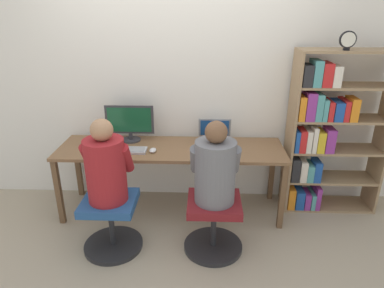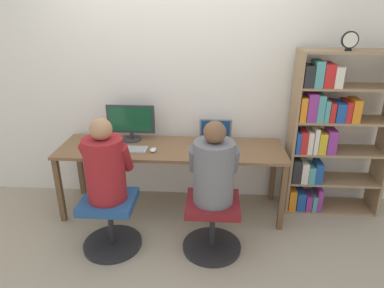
{
  "view_description": "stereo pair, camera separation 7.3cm",
  "coord_description": "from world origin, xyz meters",
  "px_view_note": "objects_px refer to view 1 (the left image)",
  "views": [
    {
      "loc": [
        0.32,
        -2.77,
        2.0
      ],
      "look_at": [
        0.21,
        0.16,
        0.81
      ],
      "focal_mm": 32.0,
      "sensor_mm": 36.0,
      "label": 1
    },
    {
      "loc": [
        0.4,
        -2.76,
        2.0
      ],
      "look_at": [
        0.21,
        0.16,
        0.81
      ],
      "focal_mm": 32.0,
      "sensor_mm": 36.0,
      "label": 2
    }
  ],
  "objects_px": {
    "office_chair_right": "(214,222)",
    "person_at_monitor": "(106,166)",
    "desktop_monitor": "(130,123)",
    "laptop": "(215,138)",
    "bookshelf": "(324,134)",
    "office_chair_left": "(111,221)",
    "person_at_laptop": "(215,168)",
    "keyboard": "(125,150)",
    "desk_clock": "(348,40)"
  },
  "relations": [
    {
      "from": "person_at_monitor",
      "to": "person_at_laptop",
      "type": "xyz_separation_m",
      "value": [
        0.89,
        0.02,
        -0.01
      ]
    },
    {
      "from": "office_chair_left",
      "to": "person_at_monitor",
      "type": "relative_size",
      "value": 0.73
    },
    {
      "from": "desktop_monitor",
      "to": "person_at_monitor",
      "type": "xyz_separation_m",
      "value": [
        -0.04,
        -0.79,
        -0.1
      ]
    },
    {
      "from": "laptop",
      "to": "desk_clock",
      "type": "xyz_separation_m",
      "value": [
        1.12,
        -0.1,
        0.97
      ]
    },
    {
      "from": "keyboard",
      "to": "office_chair_left",
      "type": "height_order",
      "value": "keyboard"
    },
    {
      "from": "desk_clock",
      "to": "keyboard",
      "type": "bearing_deg",
      "value": -175.66
    },
    {
      "from": "desktop_monitor",
      "to": "person_at_laptop",
      "type": "height_order",
      "value": "person_at_laptop"
    },
    {
      "from": "office_chair_right",
      "to": "person_at_monitor",
      "type": "bearing_deg",
      "value": -179.17
    },
    {
      "from": "desk_clock",
      "to": "person_at_laptop",
      "type": "bearing_deg",
      "value": -150.68
    },
    {
      "from": "desktop_monitor",
      "to": "laptop",
      "type": "relative_size",
      "value": 1.49
    },
    {
      "from": "keyboard",
      "to": "laptop",
      "type": "bearing_deg",
      "value": 16.46
    },
    {
      "from": "keyboard",
      "to": "bookshelf",
      "type": "xyz_separation_m",
      "value": [
        1.93,
        0.23,
        0.11
      ]
    },
    {
      "from": "laptop",
      "to": "desk_clock",
      "type": "bearing_deg",
      "value": -5.2
    },
    {
      "from": "keyboard",
      "to": "office_chair_right",
      "type": "height_order",
      "value": "keyboard"
    },
    {
      "from": "laptop",
      "to": "bookshelf",
      "type": "distance_m",
      "value": 1.08
    },
    {
      "from": "keyboard",
      "to": "office_chair_left",
      "type": "bearing_deg",
      "value": -95.0
    },
    {
      "from": "person_at_laptop",
      "to": "person_at_monitor",
      "type": "bearing_deg",
      "value": -178.81
    },
    {
      "from": "keyboard",
      "to": "person_at_laptop",
      "type": "xyz_separation_m",
      "value": [
        0.84,
        -0.49,
        0.07
      ]
    },
    {
      "from": "office_chair_left",
      "to": "bookshelf",
      "type": "distance_m",
      "value": 2.18
    },
    {
      "from": "office_chair_right",
      "to": "bookshelf",
      "type": "height_order",
      "value": "bookshelf"
    },
    {
      "from": "office_chair_left",
      "to": "person_at_laptop",
      "type": "xyz_separation_m",
      "value": [
        0.89,
        0.02,
        0.52
      ]
    },
    {
      "from": "desktop_monitor",
      "to": "office_chair_right",
      "type": "bearing_deg",
      "value": -42.55
    },
    {
      "from": "office_chair_right",
      "to": "desk_clock",
      "type": "relative_size",
      "value": 3.12
    },
    {
      "from": "laptop",
      "to": "person_at_laptop",
      "type": "bearing_deg",
      "value": -91.06
    },
    {
      "from": "office_chair_left",
      "to": "desk_clock",
      "type": "height_order",
      "value": "desk_clock"
    },
    {
      "from": "keyboard",
      "to": "office_chair_right",
      "type": "xyz_separation_m",
      "value": [
        0.84,
        -0.49,
        -0.45
      ]
    },
    {
      "from": "office_chair_right",
      "to": "person_at_monitor",
      "type": "distance_m",
      "value": 1.03
    },
    {
      "from": "desk_clock",
      "to": "person_at_monitor",
      "type": "bearing_deg",
      "value": -162.02
    },
    {
      "from": "person_at_monitor",
      "to": "keyboard",
      "type": "bearing_deg",
      "value": 84.95
    },
    {
      "from": "bookshelf",
      "to": "office_chair_left",
      "type": "bearing_deg",
      "value": -159.51
    },
    {
      "from": "office_chair_right",
      "to": "desktop_monitor",
      "type": "bearing_deg",
      "value": 137.45
    },
    {
      "from": "desktop_monitor",
      "to": "office_chair_left",
      "type": "distance_m",
      "value": 1.02
    },
    {
      "from": "person_at_monitor",
      "to": "bookshelf",
      "type": "height_order",
      "value": "bookshelf"
    },
    {
      "from": "office_chair_right",
      "to": "bookshelf",
      "type": "relative_size",
      "value": 0.32
    },
    {
      "from": "laptop",
      "to": "office_chair_left",
      "type": "bearing_deg",
      "value": -139.65
    },
    {
      "from": "keyboard",
      "to": "office_chair_right",
      "type": "relative_size",
      "value": 0.77
    },
    {
      "from": "person_at_laptop",
      "to": "bookshelf",
      "type": "relative_size",
      "value": 0.43
    },
    {
      "from": "office_chair_right",
      "to": "person_at_monitor",
      "type": "relative_size",
      "value": 0.73
    },
    {
      "from": "person_at_laptop",
      "to": "bookshelf",
      "type": "distance_m",
      "value": 1.3
    },
    {
      "from": "desk_clock",
      "to": "desktop_monitor",
      "type": "bearing_deg",
      "value": 176.13
    },
    {
      "from": "office_chair_left",
      "to": "bookshelf",
      "type": "bearing_deg",
      "value": 20.49
    },
    {
      "from": "desktop_monitor",
      "to": "person_at_monitor",
      "type": "distance_m",
      "value": 0.8
    },
    {
      "from": "laptop",
      "to": "person_at_laptop",
      "type": "xyz_separation_m",
      "value": [
        -0.01,
        -0.74,
        0.03
      ]
    },
    {
      "from": "person_at_laptop",
      "to": "office_chair_left",
      "type": "bearing_deg",
      "value": -178.45
    },
    {
      "from": "person_at_monitor",
      "to": "person_at_laptop",
      "type": "distance_m",
      "value": 0.89
    },
    {
      "from": "desktop_monitor",
      "to": "office_chair_right",
      "type": "height_order",
      "value": "desktop_monitor"
    },
    {
      "from": "laptop",
      "to": "person_at_laptop",
      "type": "distance_m",
      "value": 0.74
    },
    {
      "from": "keyboard",
      "to": "bookshelf",
      "type": "relative_size",
      "value": 0.24
    },
    {
      "from": "person_at_laptop",
      "to": "office_chair_right",
      "type": "bearing_deg",
      "value": -90.0
    },
    {
      "from": "laptop",
      "to": "office_chair_right",
      "type": "bearing_deg",
      "value": -91.05
    }
  ]
}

